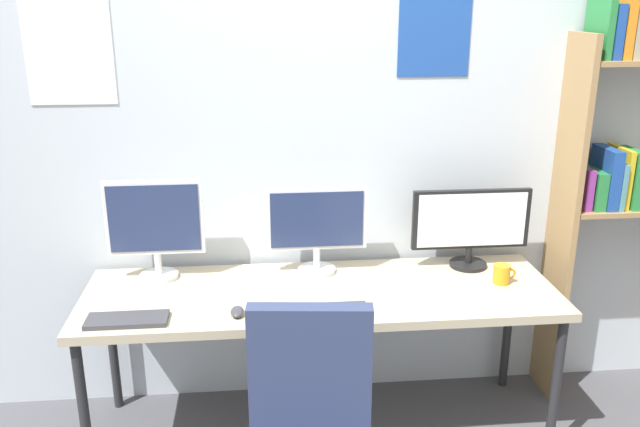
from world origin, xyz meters
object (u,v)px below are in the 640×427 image
(monitor_center, at_px, (317,225))
(coffee_mug, at_px, (502,274))
(desk, at_px, (321,301))
(keyboard_right, at_px, (515,303))
(keyboard_left, at_px, (127,320))
(keyboard_center, at_px, (326,311))
(monitor_right, at_px, (471,224))
(computer_mouse, at_px, (237,312))
(bookshelf, at_px, (635,155))
(monitor_left, at_px, (155,225))

(monitor_center, xyz_separation_m, coffee_mug, (0.84, -0.21, -0.19))
(desk, xyz_separation_m, coffee_mug, (0.84, -0.00, 0.10))
(desk, distance_m, keyboard_right, 0.85)
(keyboard_left, bearing_deg, keyboard_center, 0.00)
(keyboard_center, bearing_deg, monitor_right, 30.56)
(monitor_center, height_order, coffee_mug, monitor_center)
(desk, height_order, computer_mouse, computer_mouse)
(bookshelf, xyz_separation_m, monitor_right, (-0.80, -0.02, -0.32))
(keyboard_center, bearing_deg, keyboard_left, 180.00)
(monitor_center, bearing_deg, keyboard_right, -28.37)
(keyboard_right, distance_m, coffee_mug, 0.23)
(monitor_left, height_order, monitor_center, monitor_left)
(monitor_center, distance_m, monitor_right, 0.75)
(desk, height_order, monitor_center, monitor_center)
(coffee_mug, bearing_deg, bookshelf, 18.21)
(bookshelf, bearing_deg, keyboard_right, -147.68)
(bookshelf, height_order, monitor_left, bookshelf)
(monitor_left, distance_m, keyboard_left, 0.52)
(desk, distance_m, monitor_right, 0.82)
(computer_mouse, bearing_deg, keyboard_right, -0.89)
(computer_mouse, bearing_deg, bookshelf, 12.95)
(monitor_right, bearing_deg, coffee_mug, -66.39)
(keyboard_left, bearing_deg, keyboard_right, 0.00)
(monitor_left, distance_m, keyboard_right, 1.65)
(keyboard_center, bearing_deg, desk, 90.00)
(monitor_left, relative_size, monitor_center, 1.00)
(monitor_left, relative_size, monitor_right, 0.83)
(monitor_center, relative_size, keyboard_right, 1.27)
(keyboard_left, bearing_deg, monitor_left, 81.01)
(keyboard_right, bearing_deg, monitor_center, 151.63)
(monitor_left, relative_size, coffee_mug, 4.49)
(monitor_right, bearing_deg, keyboard_right, -81.01)
(monitor_right, xyz_separation_m, keyboard_center, (-0.75, -0.44, -0.21))
(desk, bearing_deg, monitor_right, 15.82)
(monitor_right, relative_size, keyboard_right, 1.53)
(keyboard_right, bearing_deg, bookshelf, 32.32)
(monitor_right, distance_m, coffee_mug, 0.29)
(computer_mouse, relative_size, coffee_mug, 0.91)
(monitor_right, height_order, computer_mouse, monitor_right)
(bookshelf, xyz_separation_m, monitor_left, (-2.29, -0.02, -0.27))
(keyboard_right, distance_m, computer_mouse, 1.19)
(monitor_left, height_order, keyboard_left, monitor_left)
(keyboard_right, relative_size, coffee_mug, 3.54)
(bookshelf, bearing_deg, computer_mouse, -167.05)
(keyboard_center, height_order, keyboard_right, same)
(desk, relative_size, keyboard_center, 6.13)
(bookshelf, height_order, keyboard_right, bookshelf)
(desk, xyz_separation_m, keyboard_left, (-0.82, -0.23, 0.06))
(monitor_left, bearing_deg, keyboard_right, -15.75)
(monitor_center, xyz_separation_m, computer_mouse, (-0.37, -0.42, -0.22))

